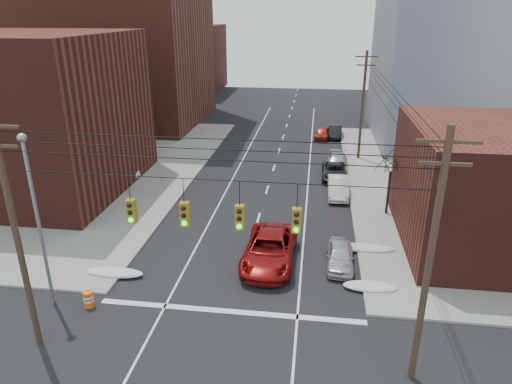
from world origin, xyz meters
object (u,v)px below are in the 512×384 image
(parked_car_b, at_px, (338,187))
(parked_car_c, at_px, (334,171))
(parked_car_f, at_px, (335,131))
(lot_car_a, at_px, (117,171))
(parked_car_e, at_px, (323,133))
(lot_car_b, at_px, (109,168))
(red_pickup, at_px, (269,249))
(lot_car_d, at_px, (123,151))
(parked_car_d, at_px, (337,162))
(construction_barrel, at_px, (89,299))
(parked_car_a, at_px, (340,256))
(lot_car_c, at_px, (78,171))

(parked_car_b, relative_size, parked_car_c, 0.96)
(parked_car_f, relative_size, lot_car_a, 1.06)
(parked_car_e, distance_m, lot_car_b, 25.66)
(red_pickup, relative_size, lot_car_d, 1.77)
(lot_car_a, height_order, lot_car_b, lot_car_a)
(red_pickup, bearing_deg, parked_car_f, 82.54)
(parked_car_d, xyz_separation_m, parked_car_e, (-1.40, 11.27, 0.01))
(lot_car_a, distance_m, construction_barrel, 19.93)
(parked_car_a, relative_size, lot_car_b, 0.87)
(parked_car_b, xyz_separation_m, lot_car_d, (-22.08, 7.53, 0.01))
(parked_car_c, xyz_separation_m, parked_car_d, (0.35, 2.68, 0.02))
(construction_barrel, bearing_deg, parked_car_c, 58.60)
(parked_car_a, bearing_deg, lot_car_c, 153.96)
(lot_car_b, bearing_deg, construction_barrel, -155.69)
(lot_car_a, relative_size, lot_car_b, 0.90)
(parked_car_b, relative_size, lot_car_d, 1.27)
(construction_barrel, bearing_deg, lot_car_a, 109.15)
(parked_car_f, distance_m, lot_car_c, 30.23)
(red_pickup, relative_size, parked_car_e, 1.57)
(parked_car_b, xyz_separation_m, parked_car_f, (0.29, 19.30, -0.05))
(lot_car_a, xyz_separation_m, lot_car_d, (-2.06, 6.18, -0.05))
(parked_car_f, height_order, lot_car_d, parked_car_f)
(lot_car_c, xyz_separation_m, construction_barrel, (9.97, -18.08, -0.44))
(parked_car_e, relative_size, lot_car_b, 0.90)
(lot_car_b, bearing_deg, parked_car_f, -48.17)
(parked_car_c, bearing_deg, parked_car_e, 94.46)
(lot_car_a, bearing_deg, parked_car_b, -77.19)
(parked_car_c, height_order, parked_car_d, parked_car_d)
(lot_car_a, bearing_deg, parked_car_e, -31.37)
(red_pickup, relative_size, parked_car_d, 1.36)
(parked_car_a, distance_m, parked_car_e, 29.77)
(parked_car_a, xyz_separation_m, lot_car_d, (-21.84, 19.03, 0.10))
(red_pickup, xyz_separation_m, parked_car_c, (4.35, 15.99, -0.23))
(parked_car_d, relative_size, parked_car_f, 1.10)
(parked_car_e, bearing_deg, lot_car_d, -145.13)
(red_pickup, xyz_separation_m, parked_car_f, (4.83, 30.99, -0.19))
(lot_car_d, relative_size, construction_barrel, 4.12)
(lot_car_c, bearing_deg, construction_barrel, -152.21)
(parked_car_a, bearing_deg, parked_car_b, 90.29)
(lot_car_c, bearing_deg, parked_car_c, -82.05)
(parked_car_d, relative_size, construction_barrel, 5.35)
(parked_car_e, relative_size, lot_car_c, 0.80)
(lot_car_c, relative_size, construction_barrel, 5.79)
(lot_car_a, bearing_deg, construction_barrel, -144.20)
(red_pickup, xyz_separation_m, lot_car_c, (-18.91, 12.29, -0.00))
(red_pickup, relative_size, lot_car_a, 1.58)
(red_pickup, bearing_deg, construction_barrel, -145.69)
(lot_car_c, bearing_deg, lot_car_d, -12.31)
(parked_car_b, xyz_separation_m, lot_car_c, (-23.46, 0.60, 0.13))
(parked_car_c, xyz_separation_m, lot_car_a, (-19.83, -2.95, 0.15))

